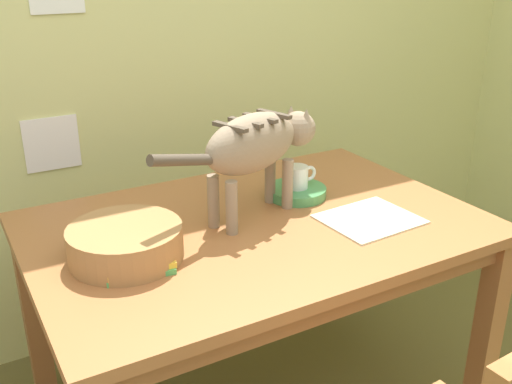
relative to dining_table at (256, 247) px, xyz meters
name	(u,v)px	position (x,y,z in m)	size (l,w,h in m)	color
wall_rear	(124,30)	(-0.13, 0.78, 0.59)	(4.50, 0.11, 2.50)	#D3CE81
dining_table	(256,247)	(0.00, 0.00, 0.00)	(1.37, 0.93, 0.75)	#A26135
cat	(258,144)	(0.03, 0.05, 0.32)	(0.64, 0.26, 0.33)	#917860
saucer_bowl	(296,192)	(0.22, 0.11, 0.10)	(0.20, 0.20, 0.03)	#458D4F
coffee_mug	(298,177)	(0.23, 0.11, 0.16)	(0.12, 0.08, 0.08)	white
magazine	(370,219)	(0.31, -0.16, 0.09)	(0.28, 0.24, 0.01)	#EBE7C7
book_stack	(137,265)	(-0.42, -0.11, 0.10)	(0.19, 0.14, 0.03)	#4FA856
wicker_basket	(126,242)	(-0.42, -0.03, 0.13)	(0.31, 0.31, 0.09)	#A87343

